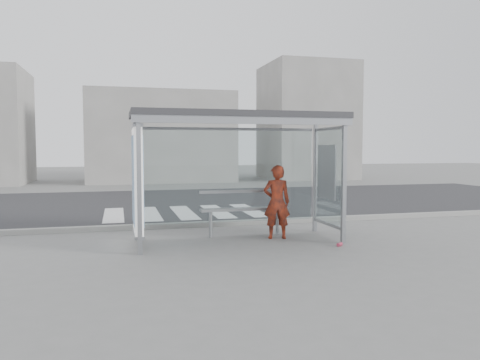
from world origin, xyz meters
The scene contains 10 objects.
ground centered at (0.00, 0.00, 0.00)m, with size 80.00×80.00×0.00m, color slate.
road centered at (0.00, 7.00, 0.00)m, with size 30.00×10.00×0.01m, color black.
curb centered at (0.00, 1.95, 0.06)m, with size 30.00×0.18×0.12m, color gray.
crosswalk centered at (-0.50, 4.50, 0.00)m, with size 4.55×3.00×0.00m.
bus_shelter centered at (-0.37, 0.06, 1.98)m, with size 4.25×1.65×2.62m.
building_center centered at (0.00, 18.00, 2.50)m, with size 8.00×5.00×5.00m, color gray.
building_right centered at (9.00, 18.00, 3.50)m, with size 5.00×5.00×7.00m, color gray.
person centered at (0.86, 0.10, 0.78)m, with size 0.57×0.37×1.55m, color orange.
bench centered at (0.28, 0.56, 0.59)m, with size 1.93×0.26×1.00m.
soda_can centered at (1.80, -0.95, 0.04)m, with size 0.07×0.07×0.13m, color #E64365.
Camera 1 is at (-2.36, -9.17, 1.92)m, focal length 35.00 mm.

